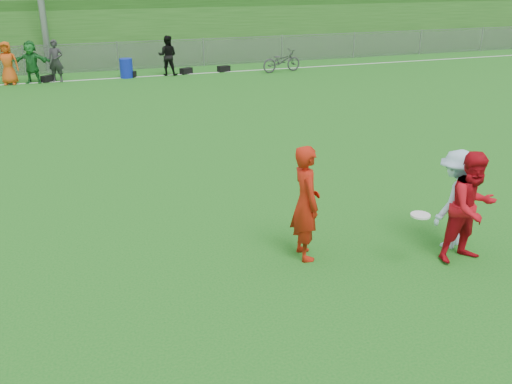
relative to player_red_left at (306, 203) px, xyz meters
name	(u,v)px	position (x,y,z in m)	size (l,w,h in m)	color
ground	(266,285)	(-0.91, -0.67, -0.95)	(120.00, 120.00, 0.00)	#156719
sideline_far	(124,78)	(-0.91, 17.33, -0.94)	(60.00, 0.10, 0.01)	white
fence	(118,56)	(-0.91, 19.33, -0.30)	(58.00, 0.06, 1.30)	gray
berm	(97,17)	(-0.91, 30.33, 0.55)	(120.00, 18.00, 3.00)	#1C4E16
spectator_row	(49,61)	(-3.84, 17.33, -0.10)	(9.20, 0.89, 1.69)	#AB2A0B
gear_bags	(149,73)	(0.18, 17.43, -0.82)	(8.13, 0.57, 0.26)	black
player_red_left	(306,203)	(0.00, 0.00, 0.00)	(0.69, 0.45, 1.90)	#AF1C0C
player_red_center	(472,208)	(2.43, -0.94, -0.04)	(0.89, 0.69, 1.83)	#B90C18
player_blue	(455,199)	(2.50, -0.43, -0.10)	(1.09, 0.63, 1.69)	#A7CFE7
frisbee	(420,215)	(1.50, -0.93, -0.04)	(0.30, 0.30, 0.03)	white
recycling_bin	(126,68)	(-0.79, 17.33, -0.54)	(0.54, 0.54, 0.81)	#1022AE
bicycle	(282,61)	(5.99, 16.53, -0.46)	(0.65, 1.87, 0.98)	#313134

